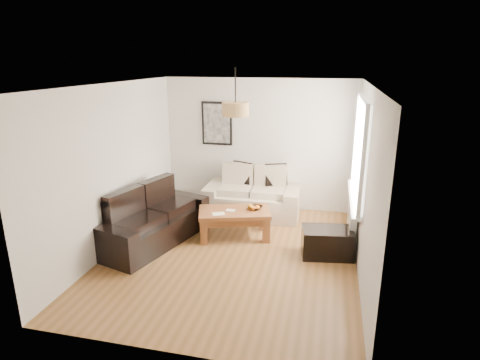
% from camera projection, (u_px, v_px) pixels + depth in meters
% --- Properties ---
extents(floor, '(4.50, 4.50, 0.00)m').
position_uv_depth(floor, '(231.00, 255.00, 6.25)').
color(floor, brown).
rests_on(floor, ground).
extents(ceiling, '(3.80, 4.50, 0.00)m').
position_uv_depth(ceiling, '(230.00, 85.00, 5.49)').
color(ceiling, white).
rests_on(ceiling, floor).
extents(wall_back, '(3.80, 0.04, 2.60)m').
position_uv_depth(wall_back, '(259.00, 145.00, 7.97)').
color(wall_back, silver).
rests_on(wall_back, floor).
extents(wall_front, '(3.80, 0.04, 2.60)m').
position_uv_depth(wall_front, '(172.00, 240.00, 3.77)').
color(wall_front, silver).
rests_on(wall_front, floor).
extents(wall_left, '(0.04, 4.50, 2.60)m').
position_uv_depth(wall_left, '(114.00, 168.00, 6.28)').
color(wall_left, silver).
rests_on(wall_left, floor).
extents(wall_right, '(0.04, 4.50, 2.60)m').
position_uv_depth(wall_right, '(365.00, 184.00, 5.46)').
color(wall_right, silver).
rests_on(wall_right, floor).
extents(window_bay, '(0.14, 1.90, 1.60)m').
position_uv_depth(window_bay, '(361.00, 150.00, 6.13)').
color(window_bay, white).
rests_on(window_bay, wall_right).
extents(radiator, '(0.10, 0.90, 0.52)m').
position_uv_depth(radiator, '(352.00, 223.00, 6.49)').
color(radiator, white).
rests_on(radiator, wall_right).
extents(poster, '(0.62, 0.04, 0.87)m').
position_uv_depth(poster, '(217.00, 124.00, 8.00)').
color(poster, black).
rests_on(poster, wall_back).
extents(pendant_shade, '(0.40, 0.40, 0.20)m').
position_uv_depth(pendant_shade, '(235.00, 109.00, 5.88)').
color(pendant_shade, tan).
rests_on(pendant_shade, ceiling).
extents(loveseat_cream, '(1.83, 1.03, 0.90)m').
position_uv_depth(loveseat_cream, '(253.00, 192.00, 7.78)').
color(loveseat_cream, '#BBB297').
rests_on(loveseat_cream, floor).
extents(sofa_leather, '(1.52, 2.23, 0.88)m').
position_uv_depth(sofa_leather, '(151.00, 216.00, 6.61)').
color(sofa_leather, black).
rests_on(sofa_leather, floor).
extents(coffee_table, '(1.33, 0.97, 0.49)m').
position_uv_depth(coffee_table, '(234.00, 224.00, 6.82)').
color(coffee_table, brown).
rests_on(coffee_table, floor).
extents(ottoman, '(0.84, 0.61, 0.44)m').
position_uv_depth(ottoman, '(327.00, 242.00, 6.17)').
color(ottoman, black).
rests_on(ottoman, floor).
extents(cushion_left, '(0.45, 0.28, 0.43)m').
position_uv_depth(cushion_left, '(243.00, 173.00, 7.94)').
color(cushion_left, black).
rests_on(cushion_left, loveseat_cream).
extents(cushion_right, '(0.45, 0.29, 0.43)m').
position_uv_depth(cushion_right, '(276.00, 174.00, 7.80)').
color(cushion_right, black).
rests_on(cushion_right, loveseat_cream).
extents(fruit_bowl, '(0.28, 0.28, 0.05)m').
position_uv_depth(fruit_bowl, '(256.00, 208.00, 6.79)').
color(fruit_bowl, black).
rests_on(fruit_bowl, coffee_table).
extents(orange_a, '(0.07, 0.07, 0.06)m').
position_uv_depth(orange_a, '(253.00, 208.00, 6.72)').
color(orange_a, orange).
rests_on(orange_a, fruit_bowl).
extents(orange_b, '(0.10, 0.10, 0.08)m').
position_uv_depth(orange_b, '(257.00, 207.00, 6.77)').
color(orange_b, orange).
rests_on(orange_b, fruit_bowl).
extents(orange_c, '(0.12, 0.12, 0.09)m').
position_uv_depth(orange_c, '(250.00, 207.00, 6.79)').
color(orange_c, orange).
rests_on(orange_c, fruit_bowl).
extents(papers, '(0.24, 0.21, 0.01)m').
position_uv_depth(papers, '(219.00, 214.00, 6.59)').
color(papers, white).
rests_on(papers, coffee_table).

